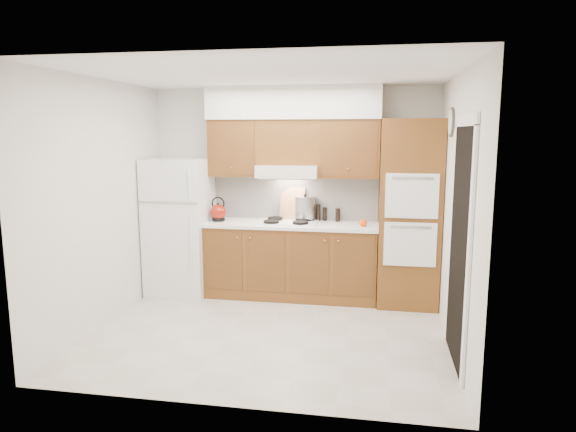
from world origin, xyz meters
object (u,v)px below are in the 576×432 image
Objects in this scene: oven_cabinet at (409,213)px; kettle at (218,212)px; fridge at (180,226)px; stock_pot at (305,208)px.

oven_cabinet is 2.35m from kettle.
fridge is 0.78× the size of oven_cabinet.
oven_cabinet is 10.81× the size of kettle.
kettle is 0.75× the size of stock_pot.
oven_cabinet is at bearing 0.70° from fridge.
fridge is at bearing -179.30° from oven_cabinet.
stock_pot is (-1.27, 0.21, 0.01)m from oven_cabinet.
kettle is 1.09m from stock_pot.
kettle is at bearing -179.91° from oven_cabinet.
fridge is at bearing -178.20° from kettle.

